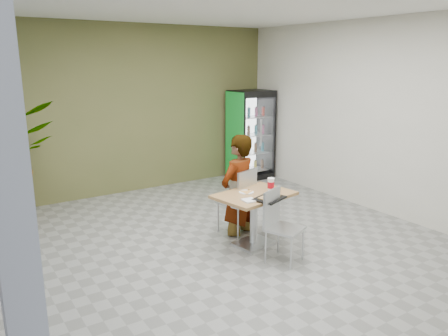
{
  "coord_description": "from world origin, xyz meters",
  "views": [
    {
      "loc": [
        -3.1,
        -4.45,
        2.52
      ],
      "look_at": [
        0.26,
        0.69,
        1.0
      ],
      "focal_mm": 35.0,
      "sensor_mm": 36.0,
      "label": 1
    }
  ],
  "objects": [
    {
      "name": "room_envelope",
      "position": [
        0.0,
        0.0,
        1.6
      ],
      "size": [
        6.0,
        7.0,
        3.2
      ],
      "primitive_type": null,
      "color": "silver",
      "rests_on": "ground"
    },
    {
      "name": "chair_far",
      "position": [
        0.46,
        0.52,
        0.58
      ],
      "size": [
        0.55,
        0.55,
        0.99
      ],
      "rotation": [
        0.0,
        0.0,
        3.45
      ],
      "color": "#B9BCBF",
      "rests_on": "ground"
    },
    {
      "name": "seated_woman",
      "position": [
        0.43,
        0.57,
        0.6
      ],
      "size": [
        0.76,
        0.61,
        1.79
      ],
      "primitive_type": "imported",
      "rotation": [
        0.0,
        0.0,
        3.45
      ],
      "color": "black",
      "rests_on": "ground"
    },
    {
      "name": "beverage_fridge",
      "position": [
        2.5,
        3.05,
        0.95
      ],
      "size": [
        0.87,
        0.67,
        1.9
      ],
      "rotation": [
        0.0,
        0.0,
        0.01
      ],
      "color": "black",
      "rests_on": "ground"
    },
    {
      "name": "dining_table",
      "position": [
        0.36,
        0.09,
        0.54
      ],
      "size": [
        1.14,
        0.89,
        0.75
      ],
      "rotation": [
        0.0,
        0.0,
        0.16
      ],
      "color": "#A97A48",
      "rests_on": "ground"
    },
    {
      "name": "soda_cup",
      "position": [
        0.66,
        0.09,
        0.83
      ],
      "size": [
        0.1,
        0.1,
        0.17
      ],
      "color": "white",
      "rests_on": "dining_table"
    },
    {
      "name": "pizza_plate",
      "position": [
        0.3,
        0.18,
        0.77
      ],
      "size": [
        0.29,
        0.25,
        0.03
      ],
      "color": "white",
      "rests_on": "dining_table"
    },
    {
      "name": "napkin_stack",
      "position": [
        0.11,
        -0.14,
        0.76
      ],
      "size": [
        0.18,
        0.18,
        0.02
      ],
      "primitive_type": "cube",
      "rotation": [
        0.0,
        0.0,
        -0.09
      ],
      "color": "white",
      "rests_on": "dining_table"
    },
    {
      "name": "ground",
      "position": [
        0.0,
        0.0,
        0.0
      ],
      "size": [
        7.0,
        7.0,
        0.0
      ],
      "primitive_type": "plane",
      "color": "gray",
      "rests_on": "ground"
    },
    {
      "name": "chair_near",
      "position": [
        0.34,
        -0.45,
        0.55
      ],
      "size": [
        0.54,
        0.54,
        0.93
      ],
      "rotation": [
        0.0,
        0.0,
        0.4
      ],
      "color": "#B9BCBF",
      "rests_on": "ground"
    },
    {
      "name": "cafeteria_tray",
      "position": [
        0.38,
        -0.22,
        0.76
      ],
      "size": [
        0.49,
        0.43,
        0.02
      ],
      "primitive_type": "cube",
      "rotation": [
        0.0,
        0.0,
        0.35
      ],
      "color": "black",
      "rests_on": "dining_table"
    }
  ]
}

